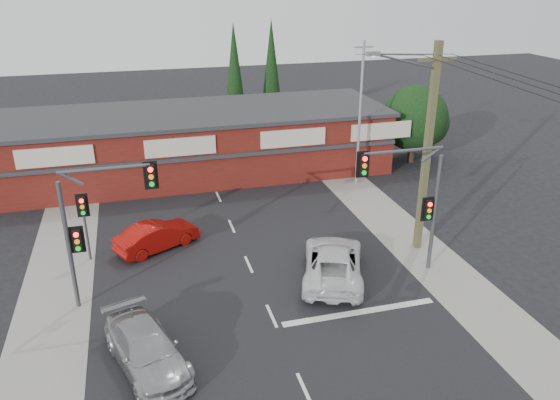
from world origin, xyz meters
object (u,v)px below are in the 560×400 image
object	(u,v)px
silver_suv	(146,349)
utility_pole	(425,144)
shop_building	(190,142)
white_suv	(333,262)
red_sedan	(157,236)

from	to	relation	value
silver_suv	utility_pole	size ratio (longest dim) A/B	0.48
silver_suv	shop_building	world-z (taller)	shop_building
white_suv	silver_suv	world-z (taller)	white_suv
white_suv	shop_building	xyz separation A→B (m)	(-4.41, 15.59, 1.37)
silver_suv	utility_pole	world-z (taller)	utility_pole
silver_suv	red_sedan	size ratio (longest dim) A/B	1.15
shop_building	utility_pole	xyz separation A→B (m)	(9.36, -14.00, 3.26)
white_suv	silver_suv	bearing A→B (deg)	46.00
silver_suv	utility_pole	distance (m)	15.13
white_suv	shop_building	distance (m)	16.26
silver_suv	red_sedan	world-z (taller)	silver_suv
utility_pole	red_sedan	bearing A→B (deg)	165.06
red_sedan	utility_pole	world-z (taller)	utility_pole
silver_suv	red_sedan	distance (m)	8.86
white_suv	silver_suv	xyz separation A→B (m)	(-8.34, -3.92, -0.06)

